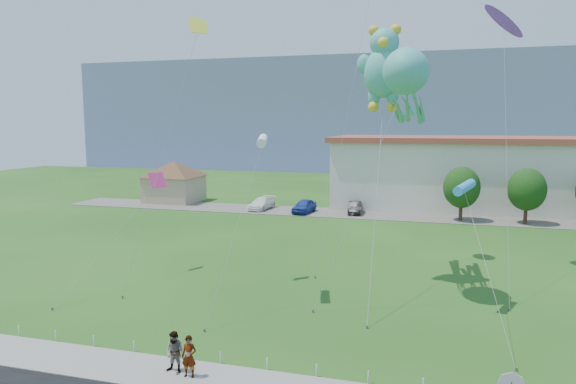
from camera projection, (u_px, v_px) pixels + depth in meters
The scene contains 20 objects.
ground at pixel (254, 353), 21.89m from camera, with size 160.00×160.00×0.00m, color #1D4B15.
sidewalk at pixel (230, 383), 19.26m from camera, with size 80.00×2.50×0.10m, color gray.
parking_strip at pixel (362, 214), 55.29m from camera, with size 70.00×6.00×0.06m, color #59544C.
hill_ridge at pixel (406, 113), 134.77m from camera, with size 160.00×50.00×25.00m, color slate.
pavilion at pixel (174, 178), 64.19m from camera, with size 9.20×9.20×5.00m.
rope_fence at pixel (244, 361), 20.62m from camera, with size 26.05×0.05×0.50m.
tree_near at pixel (462, 188), 51.22m from camera, with size 3.60×3.60×5.47m.
tree_mid at pixel (527, 190), 49.61m from camera, with size 3.60×3.60×5.47m.
pedestrian_left at pixel (189, 356), 19.53m from camera, with size 0.59×0.39×1.62m, color gray.
pedestrian_right at pixel (175, 352), 19.89m from camera, with size 0.79×0.62×1.63m, color gray.
parked_car_white at pixel (262, 203), 58.32m from camera, with size 1.86×4.57×1.33m, color white.
parked_car_blue at pixel (304, 206), 56.06m from camera, with size 1.71×4.26×1.45m, color navy.
parked_car_black at pixel (355, 207), 55.62m from camera, with size 1.36×3.90×1.29m, color black.
octopus_kite at pixel (406, 87), 28.74m from camera, with size 5.45×10.21×13.75m.
teddy_bear_kite at pixel (384, 66), 30.58m from camera, with size 3.21×9.21×15.53m.
small_kite_white at pixel (262, 142), 27.77m from camera, with size 1.43×6.57×9.23m.
small_kite_yellow at pixel (189, 60), 30.13m from camera, with size 3.52×5.32×15.91m.
small_kite_purple at pixel (504, 27), 33.29m from camera, with size 1.80×9.98×17.05m.
small_kite_cyan at pixel (465, 188), 26.38m from camera, with size 2.14×7.99×6.89m.
small_kite_pink at pixel (148, 191), 33.10m from camera, with size 2.23×9.18×6.46m.
Camera 1 is at (7.00, -19.63, 9.71)m, focal length 32.00 mm.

